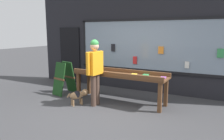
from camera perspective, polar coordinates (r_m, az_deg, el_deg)
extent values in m
plane|color=#38383A|center=(5.45, -2.22, -10.89)|extent=(40.00, 40.00, 0.00)
cube|color=black|center=(7.27, 7.30, 9.21)|extent=(7.96, 0.20, 3.71)
cube|color=gray|center=(6.93, 12.72, 6.19)|extent=(5.70, 0.03, 1.62)
cube|color=black|center=(6.93, 12.99, 12.87)|extent=(5.78, 0.06, 0.08)
cube|color=black|center=(7.02, 12.47, -0.40)|extent=(5.78, 0.06, 0.08)
cube|color=black|center=(8.15, -7.12, 6.88)|extent=(0.08, 0.06, 1.62)
cube|color=#5999A5|center=(7.93, -4.78, 3.10)|extent=(0.16, 0.03, 0.24)
cube|color=black|center=(7.50, 0.28, 5.84)|extent=(0.13, 0.03, 0.26)
cube|color=red|center=(7.20, 6.02, 2.57)|extent=(0.13, 0.03, 0.25)
cube|color=orange|center=(6.90, 12.66, 5.09)|extent=(0.17, 0.03, 0.23)
cube|color=silver|center=(6.78, 19.01, 1.28)|extent=(0.13, 0.03, 0.20)
cube|color=#338C4C|center=(6.66, 26.48, 3.94)|extent=(0.17, 0.03, 0.25)
cube|color=black|center=(8.60, -10.89, 3.85)|extent=(0.90, 0.04, 2.10)
cube|color=brown|center=(6.52, -8.70, -4.05)|extent=(0.09, 0.09, 0.75)
cube|color=brown|center=(5.42, 12.39, -7.08)|extent=(0.09, 0.09, 0.75)
cube|color=brown|center=(6.93, -6.02, -3.15)|extent=(0.09, 0.09, 0.75)
cube|color=brown|center=(5.91, 13.90, -5.72)|extent=(0.09, 0.09, 0.75)
cube|color=brown|center=(6.01, 2.04, -1.31)|extent=(2.67, 0.75, 0.04)
cube|color=brown|center=(5.72, 0.61, -1.26)|extent=(2.65, 0.13, 0.12)
cube|color=brown|center=(6.27, 3.35, -0.29)|extent=(2.65, 0.13, 0.12)
cube|color=yellow|center=(6.61, -7.48, -0.07)|extent=(0.13, 0.21, 0.03)
cube|color=orange|center=(6.39, -5.44, -0.39)|extent=(0.15, 0.21, 0.02)
cube|color=yellow|center=(6.30, -3.33, -0.53)|extent=(0.16, 0.23, 0.02)
cube|color=#338C4C|center=(6.03, -2.41, -0.99)|extent=(0.15, 0.22, 0.02)
cube|color=#994CA5|center=(5.94, -0.02, -1.14)|extent=(0.17, 0.24, 0.02)
cube|color=#5999A5|center=(5.90, 3.16, -1.24)|extent=(0.16, 0.20, 0.02)
cube|color=yellow|center=(5.90, 5.78, -1.20)|extent=(0.19, 0.24, 0.03)
cube|color=#338C4C|center=(5.90, 8.80, -1.29)|extent=(0.16, 0.20, 0.03)
cube|color=silver|center=(5.55, 9.54, -2.02)|extent=(0.19, 0.22, 0.03)
cube|color=#994CA5|center=(5.62, 13.18, -1.97)|extent=(0.15, 0.20, 0.03)
cylinder|color=#4C382D|center=(5.76, -4.89, -5.36)|extent=(0.14, 0.14, 0.84)
cylinder|color=#4C382D|center=(5.89, -3.95, -5.00)|extent=(0.14, 0.14, 0.84)
cube|color=orange|center=(5.68, -4.52, 1.83)|extent=(0.24, 0.48, 0.60)
cylinder|color=orange|center=(5.44, -6.32, 1.60)|extent=(0.09, 0.09, 0.57)
cylinder|color=orange|center=(5.92, -2.86, 2.33)|extent=(0.09, 0.09, 0.57)
sphere|color=tan|center=(5.64, -4.58, 6.18)|extent=(0.23, 0.23, 0.23)
sphere|color=#338C3F|center=(5.63, -4.58, 6.87)|extent=(0.22, 0.22, 0.22)
ellipsoid|color=#99724C|center=(5.92, -9.21, -6.51)|extent=(0.38, 0.45, 0.20)
ellipsoid|color=black|center=(5.92, -9.21, -6.42)|extent=(0.30, 0.31, 0.21)
sphere|color=#99724C|center=(6.00, -7.09, -5.83)|extent=(0.18, 0.18, 0.18)
cylinder|color=#99724C|center=(5.83, -11.32, -6.53)|extent=(0.07, 0.10, 0.12)
cylinder|color=#99724C|center=(5.98, -7.89, -8.20)|extent=(0.04, 0.04, 0.17)
cylinder|color=#99724C|center=(6.06, -8.28, -7.94)|extent=(0.04, 0.04, 0.17)
cylinder|color=#99724C|center=(5.89, -10.06, -8.54)|extent=(0.04, 0.04, 0.17)
cylinder|color=#99724C|center=(5.98, -10.42, -8.27)|extent=(0.04, 0.04, 0.17)
cube|color=#193F19|center=(6.88, -13.68, -2.31)|extent=(0.49, 0.32, 1.01)
cube|color=brown|center=(6.88, -13.68, -2.31)|extent=(0.49, 0.15, 0.07)
cube|color=#193F19|center=(7.13, -11.01, -1.79)|extent=(0.49, 0.32, 1.01)
cube|color=brown|center=(7.13, -11.01, -1.79)|extent=(0.49, 0.15, 0.07)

